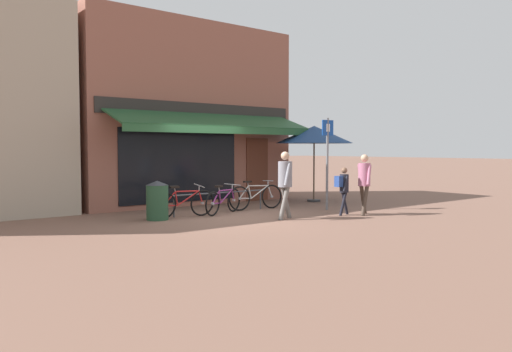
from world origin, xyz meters
name	(u,v)px	position (x,y,z in m)	size (l,w,h in m)	color
ground_plane	(233,216)	(0.00, 0.00, 0.00)	(160.00, 160.00, 0.00)	brown
shop_front	(178,115)	(0.80, 4.21, 2.86)	(7.16, 4.42, 5.74)	#8E5647
bike_rack_rail	(220,196)	(0.15, 0.82, 0.46)	(2.94, 0.04, 0.57)	#47494F
bicycle_red	(183,203)	(-1.14, 0.57, 0.37)	(1.79, 0.52, 0.85)	black
bicycle_purple	(224,201)	(0.09, 0.56, 0.35)	(1.60, 0.75, 0.79)	black
bicycle_silver	(256,196)	(1.37, 0.78, 0.38)	(1.79, 0.52, 0.84)	black
pedestrian_adult	(285,178)	(0.75, -1.18, 1.03)	(0.58, 0.56, 1.70)	slate
pedestrian_child	(343,185)	(2.42, -1.60, 0.80)	(0.49, 0.33, 1.27)	black
pedestrian_second_adult	(364,178)	(2.94, -1.87, 0.98)	(0.52, 0.58, 1.62)	#47382D
litter_bin	(157,200)	(-1.83, 0.65, 0.49)	(0.55, 0.55, 0.97)	#23472D
parking_sign	(327,154)	(2.95, -0.52, 1.60)	(0.44, 0.07, 2.63)	slate
cafe_parasol	(314,135)	(4.25, 1.32, 2.21)	(2.55, 2.55, 2.51)	#4C3D2D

